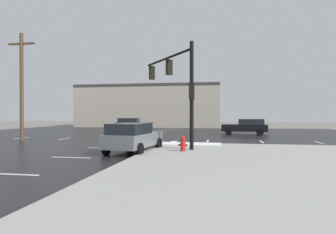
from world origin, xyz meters
TOP-DOWN VIEW (x-y plane):
  - ground_plane at (0.00, 0.00)m, footprint 120.00×120.00m
  - road_asphalt at (0.00, 0.00)m, footprint 44.00×44.00m
  - snow_strip_curbside at (5.00, -4.00)m, footprint 4.00×1.60m
  - lane_markings at (1.20, -1.38)m, footprint 36.15×36.15m
  - traffic_signal_mast at (4.39, -5.42)m, footprint 3.85×5.18m
  - fire_hydrant at (5.05, -7.59)m, footprint 0.48×0.26m
  - strip_building_background at (-4.75, 25.06)m, footprint 23.22×8.00m
  - sedan_grey at (2.34, -7.61)m, footprint 2.38×4.67m
  - sedan_black at (9.49, 8.00)m, footprint 4.61×2.21m
  - sedan_navy at (-3.94, 12.83)m, footprint 4.60×2.17m
  - utility_pole_mid at (-8.07, -2.61)m, footprint 2.20×0.28m

SIDE VIEW (x-z plane):
  - ground_plane at x=0.00m, z-range 0.00..0.00m
  - road_asphalt at x=0.00m, z-range 0.00..0.02m
  - lane_markings at x=1.20m, z-range 0.02..0.03m
  - snow_strip_curbside at x=5.00m, z-range 0.14..0.20m
  - fire_hydrant at x=5.05m, z-range 0.14..0.93m
  - sedan_grey at x=2.34m, z-range 0.06..1.64m
  - sedan_black at x=9.49m, z-range 0.06..1.64m
  - sedan_navy at x=-3.94m, z-range 0.06..1.64m
  - strip_building_background at x=-4.75m, z-range 0.00..6.85m
  - traffic_signal_mast at x=4.39m, z-range 1.18..7.11m
  - utility_pole_mid at x=-8.07m, z-range 0.21..8.50m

